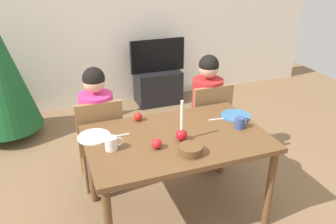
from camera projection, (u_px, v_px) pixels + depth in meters
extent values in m
plane|color=brown|center=(176.00, 211.00, 3.01)|extent=(7.68, 7.68, 0.00)
cube|color=silver|center=(107.00, 12.00, 4.66)|extent=(6.40, 0.10, 2.60)
cube|color=brown|center=(177.00, 138.00, 2.70)|extent=(1.40, 0.90, 0.04)
cylinder|color=brown|center=(270.00, 189.00, 2.72)|extent=(0.06, 0.06, 0.71)
cylinder|color=brown|center=(91.00, 168.00, 2.99)|extent=(0.06, 0.06, 0.71)
cylinder|color=brown|center=(223.00, 142.00, 3.39)|extent=(0.06, 0.06, 0.71)
cube|color=olive|center=(99.00, 141.00, 3.25)|extent=(0.40, 0.40, 0.04)
cube|color=olive|center=(100.00, 127.00, 2.99)|extent=(0.40, 0.04, 0.45)
cylinder|color=olive|center=(115.00, 149.00, 3.54)|extent=(0.04, 0.04, 0.41)
cylinder|color=olive|center=(81.00, 156.00, 3.44)|extent=(0.04, 0.04, 0.41)
cylinder|color=olive|center=(122.00, 167.00, 3.26)|extent=(0.04, 0.04, 0.41)
cylinder|color=olive|center=(86.00, 175.00, 3.15)|extent=(0.04, 0.04, 0.41)
cube|color=olive|center=(204.00, 123.00, 3.59)|extent=(0.40, 0.40, 0.04)
cube|color=olive|center=(213.00, 109.00, 3.33)|extent=(0.40, 0.04, 0.45)
cylinder|color=olive|center=(210.00, 132.00, 3.88)|extent=(0.04, 0.04, 0.41)
cylinder|color=olive|center=(182.00, 137.00, 3.78)|extent=(0.04, 0.04, 0.41)
cylinder|color=olive|center=(224.00, 147.00, 3.59)|extent=(0.04, 0.04, 0.41)
cylinder|color=olive|center=(195.00, 153.00, 3.49)|extent=(0.04, 0.04, 0.41)
cube|color=#33384C|center=(102.00, 162.00, 3.30)|extent=(0.28, 0.28, 0.45)
cylinder|color=#D1337A|center=(98.00, 119.00, 3.10)|extent=(0.30, 0.30, 0.48)
sphere|color=tan|center=(94.00, 82.00, 2.94)|extent=(0.19, 0.19, 0.19)
sphere|color=black|center=(94.00, 78.00, 2.93)|extent=(0.19, 0.19, 0.19)
cube|color=#33384C|center=(205.00, 142.00, 3.63)|extent=(0.28, 0.28, 0.45)
cylinder|color=#AD2323|center=(207.00, 102.00, 3.43)|extent=(0.30, 0.30, 0.48)
sphere|color=tan|center=(209.00, 68.00, 3.28)|extent=(0.19, 0.19, 0.19)
sphere|color=black|center=(209.00, 65.00, 3.27)|extent=(0.19, 0.19, 0.19)
cube|color=black|center=(158.00, 87.00, 5.05)|extent=(0.64, 0.40, 0.48)
cube|color=black|center=(158.00, 56.00, 4.85)|extent=(0.79, 0.04, 0.46)
cube|color=black|center=(158.00, 56.00, 4.85)|extent=(0.76, 0.05, 0.46)
cylinder|color=brown|center=(10.00, 131.00, 4.18)|extent=(0.08, 0.08, 0.14)
sphere|color=red|center=(181.00, 135.00, 2.61)|extent=(0.09, 0.09, 0.09)
cylinder|color=#EFE5C6|center=(182.00, 116.00, 2.54)|extent=(0.02, 0.02, 0.24)
cylinder|color=white|center=(94.00, 137.00, 2.67)|extent=(0.26, 0.26, 0.01)
cylinder|color=teal|center=(235.00, 116.00, 3.01)|extent=(0.25, 0.25, 0.01)
cylinder|color=silver|center=(111.00, 143.00, 2.49)|extent=(0.09, 0.09, 0.10)
torus|color=silver|center=(119.00, 142.00, 2.51)|extent=(0.07, 0.01, 0.07)
cylinder|color=#33477F|center=(240.00, 123.00, 2.79)|extent=(0.08, 0.08, 0.09)
torus|color=#33477F|center=(245.00, 121.00, 2.81)|extent=(0.06, 0.01, 0.06)
cube|color=silver|center=(118.00, 136.00, 2.68)|extent=(0.18, 0.02, 0.01)
cube|color=silver|center=(219.00, 119.00, 2.95)|extent=(0.18, 0.03, 0.01)
cylinder|color=brown|center=(191.00, 150.00, 2.45)|extent=(0.17, 0.17, 0.06)
sphere|color=#AD1C18|center=(138.00, 117.00, 2.92)|extent=(0.07, 0.07, 0.07)
sphere|color=red|center=(157.00, 144.00, 2.51)|extent=(0.08, 0.08, 0.08)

